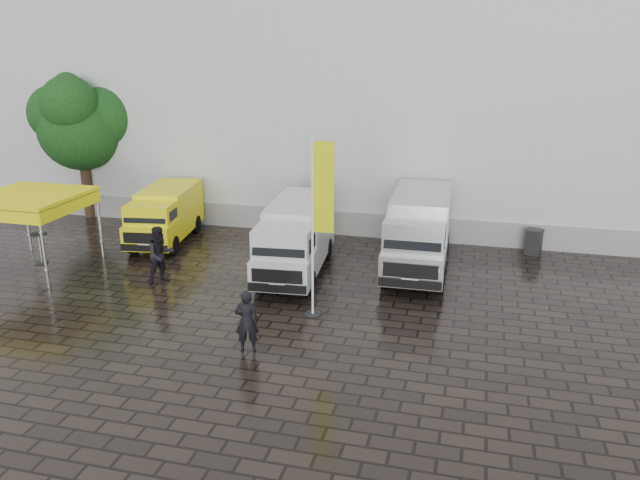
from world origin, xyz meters
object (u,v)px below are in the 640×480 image
object	(u,v)px
van_yellow	(165,217)
person_tent	(161,255)
van_white	(296,240)
canopy_tent	(28,199)
flagpole	(319,217)
cocktail_table	(40,248)
van_silver	(419,234)
wheelie_bin	(534,242)
person_front	(247,321)

from	to	relation	value
van_yellow	person_tent	xyz separation A→B (m)	(1.95, -4.04, -0.10)
van_white	canopy_tent	bearing A→B (deg)	-173.40
van_white	flagpole	distance (m)	4.08
van_white	person_tent	xyz separation A→B (m)	(-4.16, -1.97, -0.24)
cocktail_table	person_tent	distance (m)	5.31
van_silver	person_tent	bearing A→B (deg)	-158.25
flagpole	wheelie_bin	distance (m)	10.29
van_silver	canopy_tent	xyz separation A→B (m)	(-13.28, -3.36, 1.27)
van_yellow	canopy_tent	bearing A→B (deg)	-136.45
van_silver	flagpole	bearing A→B (deg)	-118.29
van_silver	canopy_tent	world-z (taller)	canopy_tent
cocktail_table	wheelie_bin	size ratio (longest dim) A/B	1.15
van_yellow	van_white	distance (m)	6.45
person_tent	van_silver	bearing A→B (deg)	-29.15
canopy_tent	cocktail_table	xyz separation A→B (m)	(-0.23, 0.51, -2.02)
canopy_tent	cocktail_table	distance (m)	2.09
person_front	cocktail_table	bearing A→B (deg)	-41.38
canopy_tent	person_tent	distance (m)	5.27
canopy_tent	flagpole	xyz separation A→B (m)	(10.85, -1.40, 0.49)
van_white	person_tent	bearing A→B (deg)	-159.39
canopy_tent	person_tent	world-z (taller)	canopy_tent
wheelie_bin	person_tent	world-z (taller)	person_tent
cocktail_table	van_white	bearing A→B (deg)	8.02
van_white	cocktail_table	size ratio (longest dim) A/B	5.00
van_white	flagpole	bearing A→B (deg)	-67.53
cocktail_table	person_front	size ratio (longest dim) A/B	0.66
van_yellow	van_silver	xyz separation A→B (m)	(10.21, -0.54, 0.23)
van_yellow	flagpole	bearing A→B (deg)	-42.60
canopy_tent	person_front	xyz separation A→B (m)	(9.59, -4.04, -1.72)
person_front	van_white	bearing A→B (deg)	-102.58
van_yellow	cocktail_table	distance (m)	4.77
van_silver	wheelie_bin	world-z (taller)	van_silver
van_silver	wheelie_bin	bearing A→B (deg)	32.19
wheelie_bin	person_front	size ratio (longest dim) A/B	0.57
van_yellow	person_tent	bearing A→B (deg)	-72.54
flagpole	person_front	size ratio (longest dim) A/B	3.16
van_white	flagpole	size ratio (longest dim) A/B	1.04
cocktail_table	van_yellow	bearing A→B (deg)	45.75
flagpole	van_white	bearing A→B (deg)	117.19
cocktail_table	wheelie_bin	world-z (taller)	cocktail_table
van_yellow	wheelie_bin	world-z (taller)	van_yellow
van_yellow	wheelie_bin	size ratio (longest dim) A/B	4.79
van_silver	cocktail_table	distance (m)	13.84
cocktail_table	person_front	bearing A→B (deg)	-24.88
wheelie_bin	van_yellow	bearing A→B (deg)	-154.04
van_white	person_front	bearing A→B (deg)	-90.80
flagpole	wheelie_bin	bearing A→B (deg)	48.71
canopy_tent	flagpole	bearing A→B (deg)	-7.35
flagpole	cocktail_table	bearing A→B (deg)	170.21
person_front	canopy_tent	bearing A→B (deg)	-39.36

